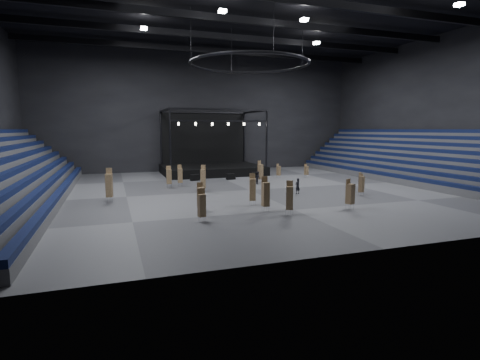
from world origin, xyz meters
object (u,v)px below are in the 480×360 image
object	(u,v)px
chair_stack_1	(260,171)
chair_stack_13	(201,197)
chair_stack_2	(265,194)
chair_stack_6	(362,183)
chair_stack_12	(290,197)
chair_stack_0	(109,185)
chair_stack_11	(350,193)
stage	(211,163)
flight_case_left	(195,178)
chair_stack_8	(361,184)
chair_stack_10	(202,205)
flight_case_right	(256,175)
crew_member	(258,178)
chair_stack_7	(180,175)
chair_stack_14	(203,178)
chair_stack_3	(169,176)
chair_stack_5	(306,170)
chair_stack_9	(279,170)
man_center	(298,186)
chair_stack_4	(253,189)
flight_case_mid	(231,177)

from	to	relation	value
chair_stack_1	chair_stack_13	bearing A→B (deg)	-150.71
chair_stack_2	chair_stack_6	distance (m)	13.59
chair_stack_2	chair_stack_12	xyz separation A→B (m)	(1.24, -1.71, -0.07)
chair_stack_0	chair_stack_11	xyz separation A→B (m)	(18.30, -9.52, -0.23)
stage	chair_stack_1	distance (m)	11.90
flight_case_left	chair_stack_6	world-z (taller)	chair_stack_6
chair_stack_8	chair_stack_10	size ratio (longest dim) A/B	0.97
chair_stack_1	chair_stack_11	distance (m)	16.56
flight_case_right	crew_member	size ratio (longest dim) A/B	0.77
chair_stack_1	chair_stack_2	xyz separation A→B (m)	(-5.67, -15.07, 0.05)
chair_stack_7	chair_stack_14	bearing A→B (deg)	-73.56
chair_stack_3	crew_member	world-z (taller)	chair_stack_3
flight_case_left	chair_stack_14	xyz separation A→B (m)	(-1.01, -8.77, 1.03)
chair_stack_5	chair_stack_12	size ratio (longest dim) A/B	0.70
chair_stack_8	chair_stack_9	xyz separation A→B (m)	(-2.04, 14.67, -0.16)
man_center	flight_case_left	bearing A→B (deg)	-79.84
chair_stack_4	chair_stack_10	distance (m)	6.92
chair_stack_0	chair_stack_13	distance (m)	9.48
chair_stack_2	chair_stack_12	distance (m)	2.11
chair_stack_4	chair_stack_13	size ratio (longest dim) A/B	1.17
chair_stack_3	chair_stack_8	world-z (taller)	chair_stack_3
chair_stack_7	chair_stack_8	bearing A→B (deg)	-38.88
chair_stack_2	chair_stack_6	bearing A→B (deg)	20.44
flight_case_mid	chair_stack_8	size ratio (longest dim) A/B	0.50
chair_stack_12	chair_stack_11	bearing A→B (deg)	27.46
flight_case_mid	flight_case_right	size ratio (longest dim) A/B	0.99
flight_case_left	chair_stack_12	distance (m)	21.32
chair_stack_6	chair_stack_14	xyz separation A→B (m)	(-15.10, 5.70, 0.39)
flight_case_right	chair_stack_5	xyz separation A→B (m)	(6.52, -1.73, 0.59)
chair_stack_5	chair_stack_2	bearing A→B (deg)	-139.26
flight_case_mid	chair_stack_9	world-z (taller)	chair_stack_9
chair_stack_8	flight_case_right	bearing A→B (deg)	83.21
chair_stack_2	chair_stack_14	world-z (taller)	chair_stack_14
chair_stack_14	chair_stack_9	bearing A→B (deg)	52.45
flight_case_right	chair_stack_3	bearing A→B (deg)	-158.17
flight_case_mid	chair_stack_11	distance (m)	20.68
chair_stack_0	chair_stack_11	bearing A→B (deg)	-15.26
chair_stack_4	man_center	world-z (taller)	chair_stack_4
chair_stack_2	chair_stack_11	xyz separation A→B (m)	(6.74, -1.46, -0.12)
crew_member	flight_case_mid	bearing A→B (deg)	26.35
chair_stack_7	chair_stack_13	xyz separation A→B (m)	(-0.81, -13.97, -0.03)
flight_case_left	chair_stack_0	bearing A→B (deg)	-131.72
chair_stack_8	chair_stack_14	bearing A→B (deg)	129.72
flight_case_mid	chair_stack_13	world-z (taller)	chair_stack_13
chair_stack_4	chair_stack_9	size ratio (longest dim) A/B	1.44
chair_stack_1	chair_stack_9	size ratio (longest dim) A/B	1.41
chair_stack_2	flight_case_mid	bearing A→B (deg)	79.71
chair_stack_1	chair_stack_4	bearing A→B (deg)	-137.99
chair_stack_12	chair_stack_14	distance (m)	12.90
flight_case_mid	chair_stack_6	xyz separation A→B (m)	(9.54, -13.93, 0.65)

